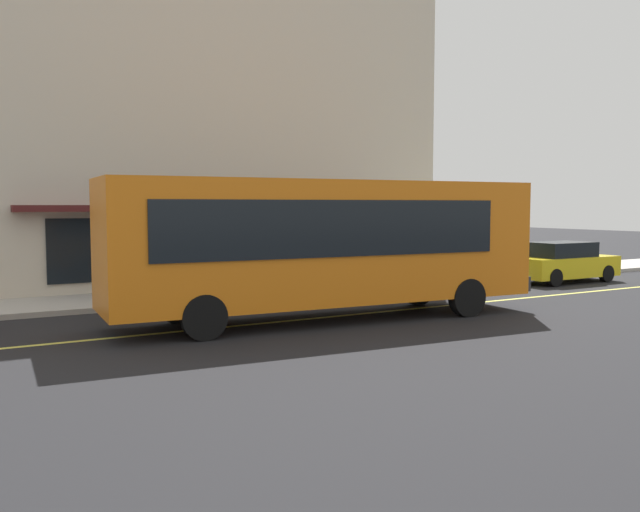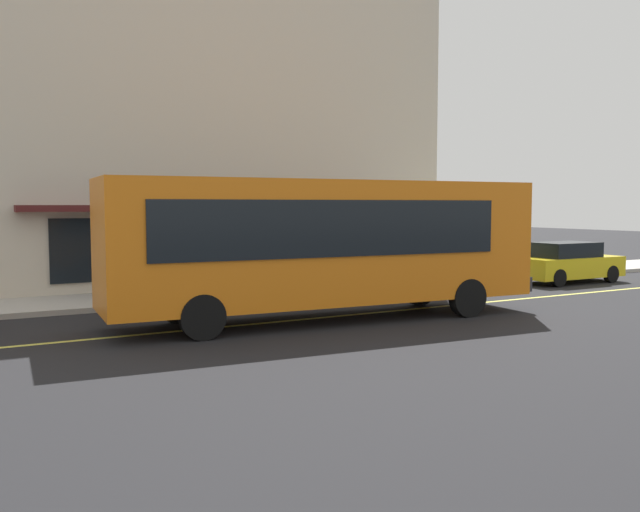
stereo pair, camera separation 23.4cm
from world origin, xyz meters
name	(u,v)px [view 1 (the left image)]	position (x,y,z in m)	size (l,w,h in m)	color
ground	(298,320)	(0.00, 0.00, 0.00)	(120.00, 120.00, 0.00)	black
sidewalk	(222,294)	(0.00, 5.20, 0.07)	(80.00, 3.12, 0.15)	#B2ADA3
lane_centre_stripe	(298,320)	(0.00, 0.00, 0.00)	(36.00, 0.16, 0.01)	#D8D14C
storefront_building	(170,122)	(0.57, 12.15, 6.28)	(18.59, 11.39, 12.57)	beige
bus	(328,242)	(0.67, -0.35, 1.99)	(11.27, 3.25, 3.50)	orange
traffic_light	(392,216)	(5.93, 4.15, 2.53)	(0.30, 0.52, 3.20)	#2D2D33
car_yellow	(563,263)	(12.60, 2.42, 0.74)	(4.30, 1.86, 1.52)	yellow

